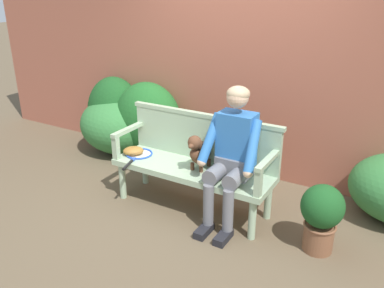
{
  "coord_description": "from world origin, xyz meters",
  "views": [
    {
      "loc": [
        1.83,
        -3.13,
        2.18
      ],
      "look_at": [
        0.0,
        0.0,
        0.71
      ],
      "focal_mm": 37.56,
      "sensor_mm": 36.0,
      "label": 1
    }
  ],
  "objects_px": {
    "person_seated": "(232,152)",
    "tennis_racket": "(138,155)",
    "baseball_glove": "(133,151)",
    "potted_plant": "(321,214)",
    "garden_bench": "(192,173)",
    "dog_on_bench": "(199,151)"
  },
  "relations": [
    {
      "from": "potted_plant",
      "to": "garden_bench",
      "type": "bearing_deg",
      "value": 177.22
    },
    {
      "from": "garden_bench",
      "to": "person_seated",
      "type": "distance_m",
      "value": 0.55
    },
    {
      "from": "person_seated",
      "to": "baseball_glove",
      "type": "height_order",
      "value": "person_seated"
    },
    {
      "from": "tennis_racket",
      "to": "potted_plant",
      "type": "height_order",
      "value": "potted_plant"
    },
    {
      "from": "garden_bench",
      "to": "person_seated",
      "type": "height_order",
      "value": "person_seated"
    },
    {
      "from": "person_seated",
      "to": "tennis_racket",
      "type": "distance_m",
      "value": 1.11
    },
    {
      "from": "baseball_glove",
      "to": "garden_bench",
      "type": "bearing_deg",
      "value": -35.26
    },
    {
      "from": "garden_bench",
      "to": "dog_on_bench",
      "type": "xyz_separation_m",
      "value": [
        0.08,
        0.0,
        0.25
      ]
    },
    {
      "from": "person_seated",
      "to": "potted_plant",
      "type": "height_order",
      "value": "person_seated"
    },
    {
      "from": "person_seated",
      "to": "tennis_racket",
      "type": "bearing_deg",
      "value": -178.87
    },
    {
      "from": "garden_bench",
      "to": "tennis_racket",
      "type": "relative_size",
      "value": 2.83
    },
    {
      "from": "person_seated",
      "to": "dog_on_bench",
      "type": "distance_m",
      "value": 0.37
    },
    {
      "from": "tennis_racket",
      "to": "potted_plant",
      "type": "distance_m",
      "value": 1.95
    },
    {
      "from": "dog_on_bench",
      "to": "baseball_glove",
      "type": "distance_m",
      "value": 0.79
    },
    {
      "from": "tennis_racket",
      "to": "baseball_glove",
      "type": "relative_size",
      "value": 2.65
    },
    {
      "from": "garden_bench",
      "to": "dog_on_bench",
      "type": "height_order",
      "value": "dog_on_bench"
    },
    {
      "from": "dog_on_bench",
      "to": "baseball_glove",
      "type": "height_order",
      "value": "dog_on_bench"
    },
    {
      "from": "tennis_racket",
      "to": "person_seated",
      "type": "bearing_deg",
      "value": 1.13
    },
    {
      "from": "person_seated",
      "to": "tennis_racket",
      "type": "xyz_separation_m",
      "value": [
        -1.08,
        -0.02,
        -0.26
      ]
    },
    {
      "from": "tennis_racket",
      "to": "baseball_glove",
      "type": "bearing_deg",
      "value": -168.53
    },
    {
      "from": "baseball_glove",
      "to": "potted_plant",
      "type": "relative_size",
      "value": 0.35
    },
    {
      "from": "person_seated",
      "to": "dog_on_bench",
      "type": "height_order",
      "value": "person_seated"
    }
  ]
}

